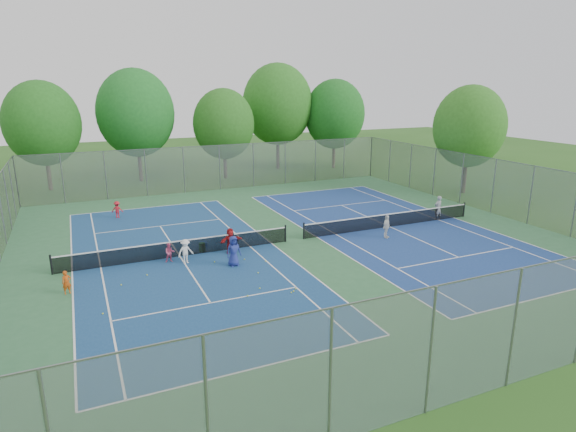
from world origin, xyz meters
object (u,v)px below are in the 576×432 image
object	(u,v)px
net_right	(390,220)
ball_crate	(204,244)
instructor	(438,208)
net_left	(179,249)
ball_hopper	(202,247)

from	to	relation	value
net_right	ball_crate	size ratio (longest dim) A/B	37.55
instructor	net_right	bearing A→B (deg)	-4.11
net_left	net_right	world-z (taller)	same
net_right	instructor	bearing A→B (deg)	1.45
ball_hopper	net_left	bearing A→B (deg)	-167.86
ball_crate	instructor	world-z (taller)	instructor
net_left	ball_hopper	distance (m)	1.38
ball_crate	ball_hopper	size ratio (longest dim) A/B	0.64
net_left	instructor	xyz separation A→B (m)	(18.08, 0.10, 0.41)
net_left	instructor	distance (m)	18.09
ball_hopper	instructor	distance (m)	16.75
net_right	ball_crate	world-z (taller)	net_right
net_left	ball_crate	bearing A→B (deg)	34.09
net_right	net_left	bearing A→B (deg)	180.00
net_right	ball_hopper	world-z (taller)	net_right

